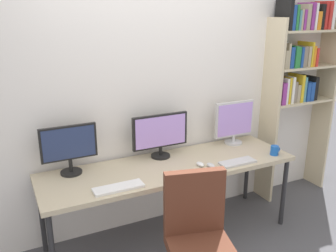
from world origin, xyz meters
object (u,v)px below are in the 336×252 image
object	(u,v)px
keyboard_right	(237,162)
mouse_right_side	(211,165)
monitor_center	(160,134)
monitor_right	(234,122)
mouse_left_side	(200,164)
bookshelf	(298,71)
keyboard_left	(119,188)
desk	(170,170)
monitor_left	(69,147)
coffee_mug	(275,150)

from	to	relation	value
keyboard_right	mouse_right_side	distance (m)	0.26
monitor_center	keyboard_right	bearing A→B (deg)	-38.30
monitor_right	mouse_left_side	distance (m)	0.73
bookshelf	monitor_right	size ratio (longest dim) A/B	4.85
monitor_center	keyboard_left	distance (m)	0.75
desk	monitor_left	distance (m)	0.90
monitor_center	monitor_right	xyz separation A→B (m)	(0.83, -0.00, 0.01)
monitor_center	mouse_left_side	distance (m)	0.47
keyboard_right	monitor_center	bearing A→B (deg)	141.70
keyboard_right	coffee_mug	world-z (taller)	coffee_mug
monitor_left	mouse_left_side	bearing A→B (deg)	-18.06
monitor_center	mouse_right_side	size ratio (longest dim) A/B	5.64
desk	keyboard_right	bearing A→B (deg)	-22.33
monitor_left	keyboard_left	distance (m)	0.57
monitor_left	monitor_center	bearing A→B (deg)	0.01
mouse_left_side	coffee_mug	distance (m)	0.77
keyboard_right	mouse_left_side	world-z (taller)	mouse_left_side
mouse_left_side	coffee_mug	bearing A→B (deg)	-6.41
keyboard_left	monitor_center	bearing A→B (deg)	38.30
monitor_left	keyboard_right	xyz separation A→B (m)	(1.39, -0.44, -0.23)
monitor_left	keyboard_left	size ratio (longest dim) A/B	1.18
monitor_left	mouse_right_side	world-z (taller)	monitor_left
monitor_center	coffee_mug	world-z (taller)	monitor_center
monitor_center	monitor_right	distance (m)	0.83
bookshelf	mouse_right_side	size ratio (longest dim) A/B	22.49
coffee_mug	monitor_right	bearing A→B (deg)	111.18
monitor_center	mouse_left_side	world-z (taller)	monitor_center
monitor_right	mouse_right_side	world-z (taller)	monitor_right
mouse_left_side	mouse_right_side	size ratio (longest dim) A/B	1.00
monitor_right	keyboard_left	bearing A→B (deg)	-162.35
keyboard_right	mouse_left_side	size ratio (longest dim) A/B	3.54
monitor_left	mouse_right_side	size ratio (longest dim) A/B	4.83
monitor_right	mouse_right_side	size ratio (longest dim) A/B	4.64
desk	mouse_left_side	size ratio (longest dim) A/B	23.95
monitor_left	mouse_left_side	size ratio (longest dim) A/B	4.83
mouse_left_side	mouse_right_side	bearing A→B (deg)	-40.49
monitor_right	mouse_left_side	bearing A→B (deg)	-150.14
desk	bookshelf	distance (m)	1.83
bookshelf	mouse_left_side	xyz separation A→B (m)	(-1.42, -0.36, -0.68)
monitor_right	monitor_center	bearing A→B (deg)	180.00
monitor_left	mouse_right_side	distance (m)	1.22
monitor_left	keyboard_left	bearing A→B (deg)	-58.61
desk	keyboard_left	xyz separation A→B (m)	(-0.56, -0.23, 0.06)
mouse_left_side	mouse_right_side	world-z (taller)	same
keyboard_right	mouse_right_side	xyz separation A→B (m)	(-0.26, 0.04, 0.01)
keyboard_left	keyboard_right	size ratio (longest dim) A/B	1.16
monitor_center	bookshelf	bearing A→B (deg)	0.64
monitor_right	coffee_mug	bearing A→B (deg)	-68.82
keyboard_right	mouse_right_side	size ratio (longest dim) A/B	3.54
keyboard_left	keyboard_right	world-z (taller)	same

